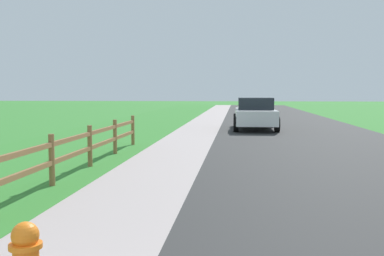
% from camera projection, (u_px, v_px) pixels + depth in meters
% --- Properties ---
extents(ground_plane, '(120.00, 120.00, 0.00)m').
position_uv_depth(ground_plane, '(222.00, 123.00, 25.95)').
color(ground_plane, '#358030').
extents(road_asphalt, '(7.00, 66.00, 0.01)m').
position_uv_depth(road_asphalt, '(281.00, 121.00, 27.59)').
color(road_asphalt, '#2C2C2C').
rests_on(road_asphalt, ground).
extents(curb_concrete, '(6.00, 66.00, 0.01)m').
position_uv_depth(curb_concrete, '(175.00, 120.00, 28.23)').
color(curb_concrete, '#AB9C9A').
rests_on(curb_concrete, ground).
extents(grass_verge, '(5.00, 66.00, 0.00)m').
position_uv_depth(grass_verge, '(152.00, 120.00, 28.38)').
color(grass_verge, '#358030').
rests_on(grass_verge, ground).
extents(rail_fence, '(0.11, 13.48, 0.99)m').
position_uv_depth(rail_fence, '(52.00, 156.00, 8.54)').
color(rail_fence, olive).
rests_on(rail_fence, ground).
extents(parked_suv_white, '(2.06, 4.76, 1.51)m').
position_uv_depth(parked_suv_white, '(255.00, 114.00, 21.48)').
color(parked_suv_white, white).
rests_on(parked_suv_white, ground).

